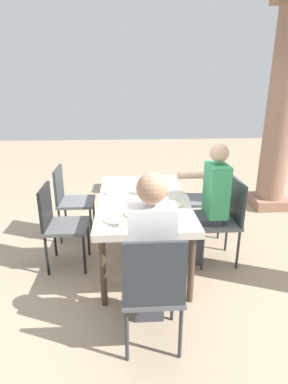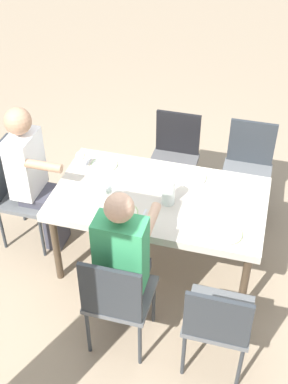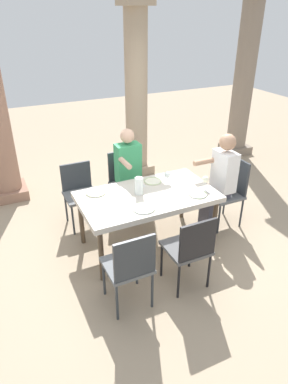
{
  "view_description": "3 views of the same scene",
  "coord_description": "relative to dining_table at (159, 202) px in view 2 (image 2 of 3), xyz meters",
  "views": [
    {
      "loc": [
        3.05,
        -0.17,
        1.88
      ],
      "look_at": [
        0.03,
        0.01,
        0.82
      ],
      "focal_mm": 28.69,
      "sensor_mm": 36.0,
      "label": 1
    },
    {
      "loc": [
        -0.69,
        2.98,
        3.22
      ],
      "look_at": [
        0.1,
        0.08,
        0.81
      ],
      "focal_mm": 47.12,
      "sensor_mm": 36.0,
      "label": 2
    },
    {
      "loc": [
        -1.62,
        -3.32,
        2.75
      ],
      "look_at": [
        -0.04,
        0.02,
        0.77
      ],
      "focal_mm": 32.43,
      "sensor_mm": 36.0,
      "label": 3
    }
  ],
  "objects": [
    {
      "name": "spoon_2",
      "position": [
        0.36,
        0.28,
        0.07
      ],
      "size": [
        0.02,
        0.17,
        0.01
      ],
      "primitive_type": "cube",
      "rotation": [
        0.0,
        0.0,
        0.02
      ],
      "color": "silver",
      "rests_on": "dining_table"
    },
    {
      "name": "dining_table",
      "position": [
        0.0,
        0.0,
        0.0
      ],
      "size": [
        1.66,
        0.94,
        0.74
      ],
      "color": "beige",
      "rests_on": "ground"
    },
    {
      "name": "ground_plane",
      "position": [
        0.0,
        0.0,
        -0.67
      ],
      "size": [
        16.0,
        16.0,
        0.0
      ],
      "primitive_type": "plane",
      "color": "gray"
    },
    {
      "name": "chair_head_east",
      "position": [
        1.26,
        0.0,
        -0.13
      ],
      "size": [
        0.44,
        0.44,
        0.96
      ],
      "color": "#5B5E61",
      "rests_on": "ground"
    },
    {
      "name": "spoon_3",
      "position": [
        0.7,
        -0.27,
        0.07
      ],
      "size": [
        0.02,
        0.17,
        0.01
      ],
      "primitive_type": "cube",
      "rotation": [
        0.0,
        0.0,
        -0.01
      ],
      "color": "silver",
      "rests_on": "dining_table"
    },
    {
      "name": "plate_3",
      "position": [
        0.55,
        -0.27,
        0.07
      ],
      "size": [
        0.23,
        0.23,
        0.02
      ],
      "color": "white",
      "rests_on": "dining_table"
    },
    {
      "name": "spoon_1",
      "position": [
        -0.04,
        -0.29,
        0.07
      ],
      "size": [
        0.02,
        0.17,
        0.01
      ],
      "primitive_type": "cube",
      "rotation": [
        0.0,
        0.0,
        0.01
      ],
      "color": "silver",
      "rests_on": "dining_table"
    },
    {
      "name": "spoon_0",
      "position": [
        -0.41,
        0.3,
        0.07
      ],
      "size": [
        0.03,
        0.17,
        0.01
      ],
      "primitive_type": "cube",
      "rotation": [
        0.0,
        0.0,
        -0.07
      ],
      "color": "silver",
      "rests_on": "dining_table"
    },
    {
      "name": "wine_glass_3",
      "position": [
        0.71,
        -0.17,
        0.19
      ],
      "size": [
        0.08,
        0.08,
        0.17
      ],
      "color": "white",
      "rests_on": "dining_table"
    },
    {
      "name": "chair_west_south",
      "position": [
        -0.62,
        -0.89,
        -0.14
      ],
      "size": [
        0.44,
        0.44,
        0.92
      ],
      "color": "#5B5E61",
      "rests_on": "ground"
    },
    {
      "name": "fork_3",
      "position": [
        0.4,
        -0.27,
        0.07
      ],
      "size": [
        0.03,
        0.17,
        0.01
      ],
      "primitive_type": "cube",
      "rotation": [
        0.0,
        0.0,
        -0.09
      ],
      "color": "silver",
      "rests_on": "dining_table"
    },
    {
      "name": "plate_1",
      "position": [
        -0.19,
        -0.29,
        0.07
      ],
      "size": [
        0.26,
        0.26,
        0.02
      ],
      "color": "white",
      "rests_on": "dining_table"
    },
    {
      "name": "plate_2",
      "position": [
        0.21,
        0.28,
        0.07
      ],
      "size": [
        0.22,
        0.22,
        0.02
      ],
      "color": "silver",
      "rests_on": "dining_table"
    },
    {
      "name": "wine_glass_2",
      "position": [
        0.37,
        0.18,
        0.18
      ],
      "size": [
        0.08,
        0.08,
        0.16
      ],
      "color": "white",
      "rests_on": "dining_table"
    },
    {
      "name": "diner_man_white",
      "position": [
        0.07,
        0.71,
        0.03
      ],
      "size": [
        0.35,
        0.49,
        1.33
      ],
      "color": "#3F3F4C",
      "rests_on": "ground"
    },
    {
      "name": "chair_mid_north",
      "position": [
        0.07,
        0.89,
        -0.14
      ],
      "size": [
        0.44,
        0.44,
        0.93
      ],
      "color": "#5B5E61",
      "rests_on": "ground"
    },
    {
      "name": "plate_0",
      "position": [
        -0.56,
        0.3,
        0.07
      ],
      "size": [
        0.25,
        0.25,
        0.02
      ],
      "color": "silver",
      "rests_on": "dining_table"
    },
    {
      "name": "fork_0",
      "position": [
        -0.71,
        0.3,
        0.07
      ],
      "size": [
        0.02,
        0.17,
        0.01
      ],
      "primitive_type": "cube",
      "rotation": [
        0.0,
        0.0,
        -0.01
      ],
      "color": "silver",
      "rests_on": "dining_table"
    },
    {
      "name": "fork_1",
      "position": [
        -0.34,
        -0.29,
        0.07
      ],
      "size": [
        0.02,
        0.17,
        0.01
      ],
      "primitive_type": "cube",
      "rotation": [
        0.0,
        0.0,
        0.02
      ],
      "color": "silver",
      "rests_on": "dining_table"
    },
    {
      "name": "diner_woman_green",
      "position": [
        1.07,
        0.0,
        0.05
      ],
      "size": [
        0.5,
        0.35,
        1.34
      ],
      "color": "#3F3F4C",
      "rests_on": "ground"
    },
    {
      "name": "chair_mid_south",
      "position": [
        0.07,
        -0.89,
        -0.14
      ],
      "size": [
        0.44,
        0.44,
        0.91
      ],
      "color": "#4F4F50",
      "rests_on": "ground"
    },
    {
      "name": "fork_2",
      "position": [
        0.06,
        0.28,
        0.07
      ],
      "size": [
        0.03,
        0.17,
        0.01
      ],
      "primitive_type": "cube",
      "rotation": [
        0.0,
        0.0,
        -0.07
      ],
      "color": "silver",
      "rests_on": "dining_table"
    },
    {
      "name": "water_pitcher",
      "position": [
        -0.08,
        0.07,
        0.16
      ],
      "size": [
        0.1,
        0.1,
        0.21
      ],
      "color": "white",
      "rests_on": "dining_table"
    },
    {
      "name": "chair_west_north",
      "position": [
        -0.62,
        0.88,
        -0.16
      ],
      "size": [
        0.44,
        0.44,
        0.87
      ],
      "color": "#5B5E61",
      "rests_on": "ground"
    }
  ]
}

